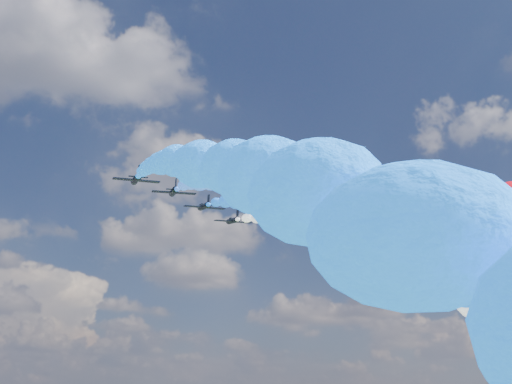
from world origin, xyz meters
name	(u,v)px	position (x,y,z in m)	size (l,w,h in m)	color
jet_0	(136,179)	(-28.64, -4.33, 104.39)	(9.79, 13.13, 2.89)	black
trail_0	(182,190)	(-28.64, -71.24, 81.71)	(6.01, 128.89, 49.29)	#1571FD
jet_1	(174,192)	(-19.63, 2.35, 104.39)	(9.79, 13.13, 2.89)	black
trail_1	(246,211)	(-19.63, -64.55, 81.71)	(6.01, 128.89, 49.29)	#2E6CFF
jet_2	(204,206)	(-10.76, 12.42, 104.39)	(9.79, 13.13, 2.89)	black
trail_2	(290,234)	(-10.76, -54.48, 81.71)	(6.01, 128.89, 49.29)	blue
jet_3	(250,206)	(-0.13, 9.29, 104.39)	(9.79, 13.13, 2.89)	black
trail_3	(369,234)	(-0.13, -57.62, 81.71)	(6.01, 128.89, 49.29)	white
jet_4	(233,221)	(-0.99, 23.69, 104.39)	(9.79, 13.13, 2.89)	black
trail_4	(327,254)	(-0.99, -43.21, 81.71)	(6.01, 128.89, 49.29)	white
jet_5	(282,216)	(10.07, 15.70, 104.39)	(9.79, 13.13, 2.89)	black
trail_5	(413,247)	(10.07, -51.21, 81.71)	(6.01, 128.89, 49.29)	red
jet_6	(333,207)	(19.43, 4.55, 104.39)	(9.79, 13.13, 2.89)	black
trail_6	(511,235)	(19.43, -62.36, 81.71)	(6.01, 128.89, 49.29)	#E9263F
jet_7	(394,198)	(30.39, -5.98, 104.39)	(9.79, 13.13, 2.89)	black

